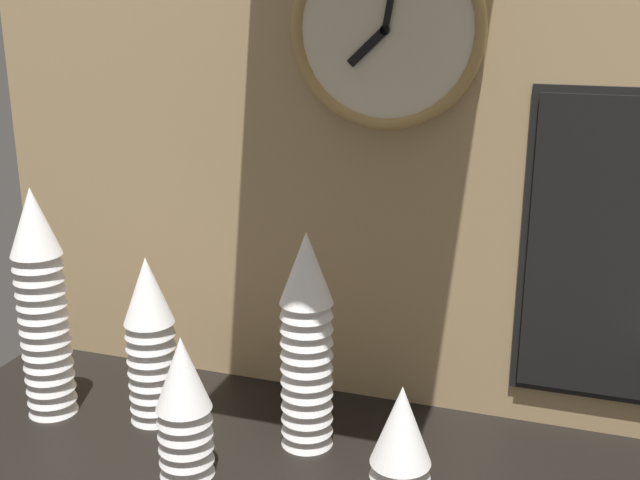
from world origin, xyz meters
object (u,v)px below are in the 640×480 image
cup_stack_far_left (42,304)px  cup_stack_left (151,340)px  cup_stack_center (307,342)px  cup_stack_center_right (401,454)px  wall_clock (386,30)px  cup_stack_center_left (184,407)px

cup_stack_far_left → cup_stack_left: size_ratio=1.38×
cup_stack_center → cup_stack_center_right: 0.25m
wall_clock → cup_stack_far_left: bearing=-158.2°
cup_stack_far_left → cup_stack_center_left: size_ratio=1.79×
cup_stack_center → cup_stack_center_left: 0.22m
cup_stack_center_right → cup_stack_center: bearing=142.3°
wall_clock → cup_stack_center_left: bearing=-125.5°
cup_stack_center → cup_stack_left: bearing=-178.4°
cup_stack_center_right → wall_clock: size_ratio=0.65×
cup_stack_center_left → wall_clock: wall_clock is taller
cup_stack_center_left → cup_stack_center_right: cup_stack_center_left is taller
cup_stack_left → cup_stack_far_left: bearing=-168.7°
cup_stack_far_left → cup_stack_left: bearing=11.3°
cup_stack_center → cup_stack_far_left: bearing=-174.5°
cup_stack_center_left → cup_stack_center_right: size_ratio=1.11×
cup_stack_center_right → wall_clock: bearing=109.6°
cup_stack_center → wall_clock: (0.08, 0.17, 0.48)m
cup_stack_left → wall_clock: wall_clock is taller
cup_stack_far_left → wall_clock: bearing=21.8°
cup_stack_center → cup_stack_left: size_ratio=1.23×
cup_stack_center → cup_stack_center_left: size_ratio=1.59×
cup_stack_far_left → wall_clock: size_ratio=1.28×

